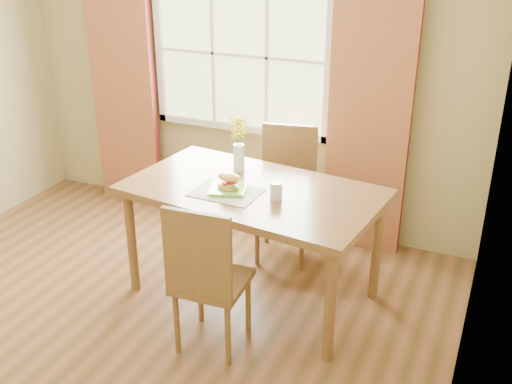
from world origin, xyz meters
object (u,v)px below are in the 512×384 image
object	(u,v)px
dining_table	(253,200)
chair_near	(206,274)
flower_vase	(239,137)
chair_far	(287,186)
croissant_sandwich	(229,182)
water_glass	(276,191)

from	to	relation	value
dining_table	chair_near	distance (m)	0.74
dining_table	flower_vase	distance (m)	0.48
chair_near	chair_far	xyz separation A→B (m)	(-0.02, 1.41, 0.02)
chair_far	flower_vase	size ratio (longest dim) A/B	2.54
dining_table	chair_near	size ratio (longest dim) A/B	1.79
dining_table	flower_vase	world-z (taller)	flower_vase
dining_table	chair_near	xyz separation A→B (m)	(0.01, -0.71, -0.20)
chair_far	croissant_sandwich	size ratio (longest dim) A/B	6.16
dining_table	chair_far	size ratio (longest dim) A/B	1.73
chair_near	water_glass	xyz separation A→B (m)	(0.21, 0.61, 0.34)
chair_far	water_glass	bearing A→B (deg)	-84.51
dining_table	croissant_sandwich	xyz separation A→B (m)	(-0.12, -0.12, 0.16)
chair_far	croissant_sandwich	distance (m)	0.90
chair_far	dining_table	bearing A→B (deg)	-99.19
chair_far	water_glass	distance (m)	0.90
dining_table	chair_far	distance (m)	0.72
chair_far	water_glass	xyz separation A→B (m)	(0.23, -0.80, 0.32)
flower_vase	water_glass	bearing A→B (deg)	-39.01
chair_far	water_glass	world-z (taller)	chair_far
croissant_sandwich	water_glass	xyz separation A→B (m)	(0.33, 0.02, -0.02)
chair_near	chair_far	distance (m)	1.41
water_glass	flower_vase	world-z (taller)	flower_vase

